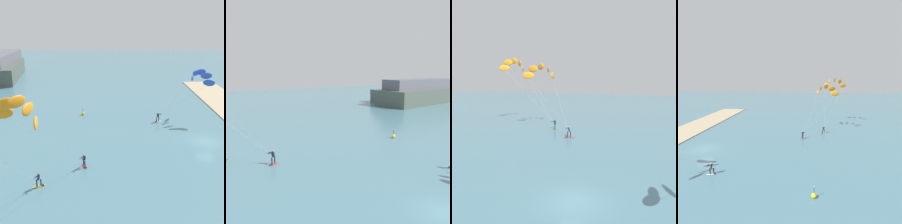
# 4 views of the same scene
# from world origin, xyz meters

# --- Properties ---
(ground_plane) EXTENTS (240.00, 240.00, 0.00)m
(ground_plane) POSITION_xyz_m (0.00, 0.00, 0.00)
(ground_plane) COLOR slate
(kitesurfer_mid_water) EXTENTS (10.27, 8.41, 10.93)m
(kitesurfer_mid_water) POSITION_xyz_m (-14.30, 21.99, 9.29)
(kitesurfer_mid_water) COLOR red
(kitesurfer_mid_water) RESTS_ON ground
(kitesurfer_far_out) EXTENTS (12.09, 6.94, 12.27)m
(kitesurfer_far_out) POSITION_xyz_m (-21.38, 24.76, 10.60)
(kitesurfer_far_out) COLOR yellow
(kitesurfer_far_out) RESTS_ON ground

